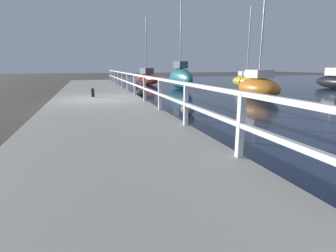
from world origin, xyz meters
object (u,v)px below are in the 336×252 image
(mooring_bollard, at_px, (93,92))
(sailboat_red, at_px, (147,78))
(sailboat_black, at_px, (335,80))
(sailboat_teal, at_px, (180,77))
(sailboat_yellow, at_px, (247,80))
(sailboat_orange, at_px, (258,86))

(mooring_bollard, relative_size, sailboat_red, 0.07)
(mooring_bollard, height_order, sailboat_red, sailboat_red)
(sailboat_black, relative_size, sailboat_teal, 0.88)
(sailboat_yellow, bearing_deg, mooring_bollard, -159.84)
(sailboat_black, bearing_deg, sailboat_orange, -152.35)
(sailboat_orange, relative_size, sailboat_yellow, 1.00)
(mooring_bollard, relative_size, sailboat_black, 0.06)
(sailboat_red, bearing_deg, sailboat_yellow, -49.08)
(mooring_bollard, relative_size, sailboat_yellow, 0.07)
(sailboat_black, bearing_deg, mooring_bollard, -164.66)
(sailboat_orange, relative_size, sailboat_teal, 0.75)
(sailboat_orange, bearing_deg, sailboat_black, 21.82)
(sailboat_black, bearing_deg, sailboat_red, 150.63)
(mooring_bollard, bearing_deg, sailboat_red, 66.31)
(sailboat_red, distance_m, sailboat_black, 16.17)
(sailboat_red, bearing_deg, sailboat_orange, -84.11)
(sailboat_orange, xyz_separation_m, sailboat_yellow, (3.86, 7.02, -0.07))
(sailboat_black, distance_m, sailboat_teal, 12.25)
(sailboat_teal, height_order, sailboat_yellow, sailboat_teal)
(mooring_bollard, xyz_separation_m, sailboat_red, (5.42, 12.36, 0.12))
(sailboat_orange, bearing_deg, sailboat_red, 104.92)
(sailboat_teal, bearing_deg, mooring_bollard, -139.02)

